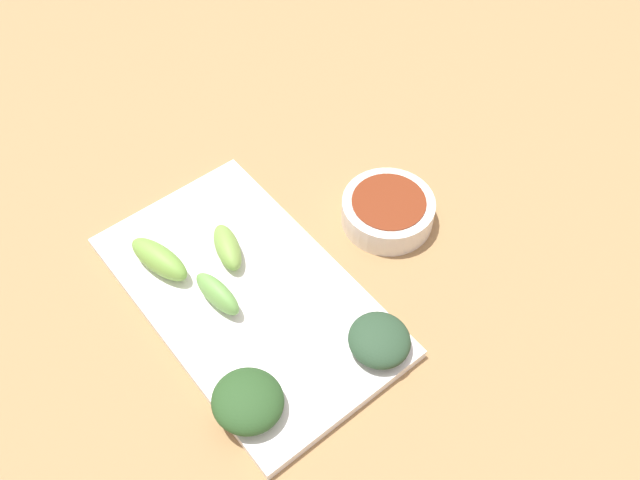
% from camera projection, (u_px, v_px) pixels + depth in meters
% --- Properties ---
extents(tabletop, '(2.10, 2.10, 0.02)m').
position_uv_depth(tabletop, '(296.00, 273.00, 0.73)').
color(tabletop, '#98774A').
rests_on(tabletop, ground).
extents(sauce_bowl, '(0.10, 0.10, 0.03)m').
position_uv_depth(sauce_bowl, '(388.00, 210.00, 0.74)').
color(sauce_bowl, silver).
rests_on(sauce_bowl, tabletop).
extents(serving_plate, '(0.19, 0.32, 0.01)m').
position_uv_depth(serving_plate, '(247.00, 294.00, 0.69)').
color(serving_plate, white).
rests_on(serving_plate, tabletop).
extents(broccoli_stalk_0, '(0.04, 0.07, 0.02)m').
position_uv_depth(broccoli_stalk_0, '(227.00, 247.00, 0.70)').
color(broccoli_stalk_0, '#75A044').
rests_on(broccoli_stalk_0, serving_plate).
extents(broccoli_stalk_1, '(0.04, 0.08, 0.03)m').
position_uv_depth(broccoli_stalk_1, '(159.00, 259.00, 0.69)').
color(broccoli_stalk_1, '#71A642').
rests_on(broccoli_stalk_1, serving_plate).
extents(broccoli_leafy_2, '(0.07, 0.07, 0.03)m').
position_uv_depth(broccoli_leafy_2, '(382.00, 338.00, 0.64)').
color(broccoli_leafy_2, '#28452D').
rests_on(broccoli_leafy_2, serving_plate).
extents(broccoli_stalk_3, '(0.03, 0.06, 0.03)m').
position_uv_depth(broccoli_stalk_3, '(217.00, 294.00, 0.67)').
color(broccoli_stalk_3, '#67A44B').
rests_on(broccoli_stalk_3, serving_plate).
extents(broccoli_leafy_4, '(0.08, 0.08, 0.03)m').
position_uv_depth(broccoli_leafy_4, '(248.00, 401.00, 0.60)').
color(broccoli_leafy_4, '#274B22').
rests_on(broccoli_leafy_4, serving_plate).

